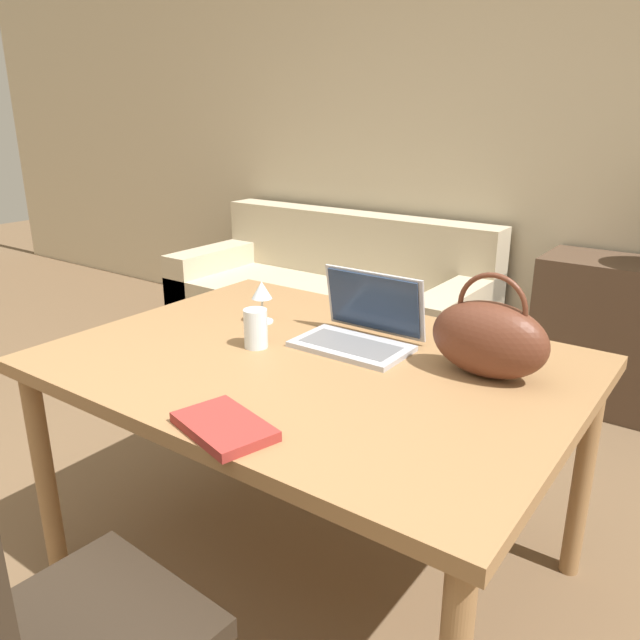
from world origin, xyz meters
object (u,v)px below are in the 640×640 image
(couch, at_px, (329,307))
(handbag, at_px, (489,338))
(wine_glass, at_px, (262,293))
(chair, at_px, (37,636))
(drinking_glass, at_px, (256,328))
(laptop, at_px, (362,325))

(couch, relative_size, handbag, 5.98)
(wine_glass, bearing_deg, handbag, 1.11)
(wine_glass, bearing_deg, chair, -71.64)
(couch, bearing_deg, drinking_glass, -61.75)
(couch, distance_m, wine_glass, 1.75)
(chair, xyz_separation_m, drinking_glass, (-0.22, 0.88, 0.31))
(couch, bearing_deg, chair, -66.38)
(couch, bearing_deg, wine_glass, -62.81)
(drinking_glass, bearing_deg, laptop, 41.42)
(laptop, bearing_deg, couch, 128.07)
(laptop, height_order, handbag, handbag)
(chair, xyz_separation_m, handbag, (0.42, 1.08, 0.36))
(couch, xyz_separation_m, laptop, (1.13, -1.44, 0.52))
(laptop, relative_size, drinking_glass, 2.89)
(wine_glass, relative_size, handbag, 0.45)
(laptop, distance_m, drinking_glass, 0.32)
(couch, distance_m, handbag, 2.19)
(chair, distance_m, couch, 2.78)
(chair, relative_size, drinking_glass, 7.62)
(couch, xyz_separation_m, handbag, (1.53, -1.46, 0.57))
(chair, distance_m, wine_glass, 1.18)
(couch, height_order, wine_glass, wine_glass)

